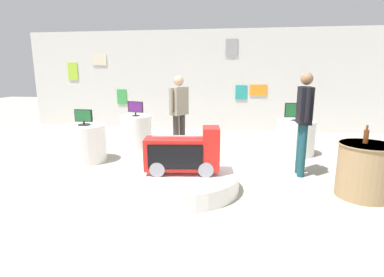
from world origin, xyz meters
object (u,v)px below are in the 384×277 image
Objects in this scene: tv_on_right_rear at (135,108)px; shopper_browsing_near_truck at (179,111)px; main_display_pedestal at (182,181)px; side_table_round at (365,170)px; display_pedestal_left_rear at (86,143)px; display_pedestal_center_rear at (295,138)px; display_pedestal_right_rear at (136,131)px; bottle_on_side_table at (366,136)px; tv_on_center_rear at (297,111)px; tv_on_left_rear at (83,118)px; shopper_browsing_rear at (304,116)px; novelty_firetruck_tv at (183,154)px.

shopper_browsing_near_truck reaches higher than tv_on_right_rear.
side_table_round is (2.62, 0.14, 0.27)m from main_display_pedestal.
display_pedestal_center_rear is (4.21, 1.21, 0.00)m from display_pedestal_left_rear.
display_pedestal_right_rear is 4.81m from bottle_on_side_table.
side_table_round is (4.80, -1.03, 0.03)m from display_pedestal_left_rear.
main_display_pedestal is 1.92m from shopper_browsing_near_truck.
tv_on_center_rear is 3.63m from tv_on_right_rear.
tv_on_left_rear is 1.41× the size of bottle_on_side_table.
tv_on_center_rear is at bearing 104.51° from bottle_on_side_table.
display_pedestal_right_rear reaches higher than main_display_pedestal.
tv_on_right_rear is 0.23× the size of shopper_browsing_rear.
tv_on_center_rear is at bearing 15.94° from display_pedestal_left_rear.
bottle_on_side_table is at bearing -75.49° from tv_on_center_rear.
tv_on_left_rear is (-2.18, 1.16, 0.75)m from main_display_pedestal.
novelty_firetruck_tv is 1.78m from shopper_browsing_near_truck.
tv_on_center_rear is at bearing 84.42° from shopper_browsing_rear.
shopper_browsing_near_truck is at bearing -163.98° from tv_on_center_rear.
shopper_browsing_near_truck is (-2.41, -0.69, 0.05)m from tv_on_center_rear.
bottle_on_side_table is 1.07m from shopper_browsing_rear.
shopper_browsing_rear is (-0.14, -1.39, 0.66)m from display_pedestal_center_rear.
tv_on_center_rear is 0.31× the size of shopper_browsing_near_truck.
shopper_browsing_near_truck is at bearing -34.42° from display_pedestal_right_rear.
display_pedestal_left_rear is at bearing -164.06° from tv_on_center_rear.
novelty_firetruck_tv is 2.61m from side_table_round.
display_pedestal_left_rear is 4.13m from shopper_browsing_rear.
display_pedestal_left_rear is 1.09× the size of display_pedestal_right_rear.
display_pedestal_left_rear is at bearing 168.45° from bottle_on_side_table.
main_display_pedestal is 2.48m from display_pedestal_left_rear.
novelty_firetruck_tv is 1.48× the size of side_table_round.
display_pedestal_center_rear is at bearing 84.89° from tv_on_center_rear.
display_pedestal_right_rear is 2.85× the size of bottle_on_side_table.
tv_on_center_rear is at bearing 49.64° from novelty_firetruck_tv.
side_table_round is at bearing -75.25° from tv_on_center_rear.
display_pedestal_left_rear is 1.51× the size of tv_on_center_rear.
display_pedestal_center_rear reaches higher than main_display_pedestal.
novelty_firetruck_tv is (0.02, -0.00, 0.42)m from main_display_pedestal.
main_display_pedestal is 1.50× the size of novelty_firetruck_tv.
shopper_browsing_rear reaches higher than tv_on_center_rear.
display_pedestal_left_rear is at bearing 151.94° from main_display_pedestal.
novelty_firetruck_tv is at bearing -57.19° from tv_on_right_rear.
display_pedestal_left_rear is at bearing 167.93° from side_table_round.
side_table_round is 3.42m from shopper_browsing_near_truck.
tv_on_right_rear is (0.59, 1.33, 0.56)m from display_pedestal_left_rear.
main_display_pedestal is at bearing -130.67° from display_pedestal_center_rear.
main_display_pedestal is at bearing -130.72° from tv_on_center_rear.
tv_on_left_rear is at bearing -163.97° from display_pedestal_center_rear.
tv_on_center_rear is at bearing -2.08° from tv_on_right_rear.
novelty_firetruck_tv reaches higher than display_pedestal_left_rear.
bottle_on_side_table is at bearing -11.55° from display_pedestal_left_rear.
display_pedestal_right_rear is at bearing 177.92° from display_pedestal_center_rear.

